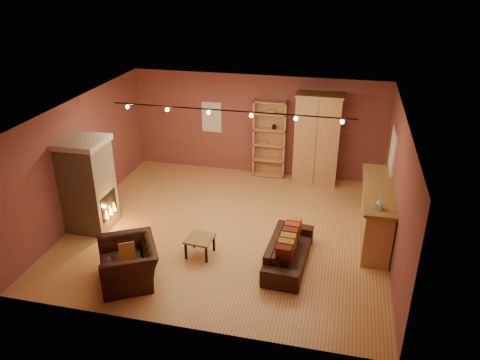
% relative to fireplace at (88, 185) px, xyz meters
% --- Properties ---
extents(floor, '(7.00, 7.00, 0.00)m').
position_rel_fireplace_xyz_m(floor, '(3.04, 0.60, -1.06)').
color(floor, '#AC703D').
rests_on(floor, ground).
extents(ceiling, '(7.00, 7.00, 0.00)m').
position_rel_fireplace_xyz_m(ceiling, '(3.04, 0.60, 1.74)').
color(ceiling, brown).
rests_on(ceiling, back_wall).
extents(back_wall, '(7.00, 0.02, 2.80)m').
position_rel_fireplace_xyz_m(back_wall, '(3.04, 3.85, 0.34)').
color(back_wall, brown).
rests_on(back_wall, floor).
extents(left_wall, '(0.02, 6.50, 2.80)m').
position_rel_fireplace_xyz_m(left_wall, '(-0.46, 0.60, 0.34)').
color(left_wall, brown).
rests_on(left_wall, floor).
extents(right_wall, '(0.02, 6.50, 2.80)m').
position_rel_fireplace_xyz_m(right_wall, '(6.54, 0.60, 0.34)').
color(right_wall, brown).
rests_on(right_wall, floor).
extents(fireplace, '(1.01, 0.98, 2.12)m').
position_rel_fireplace_xyz_m(fireplace, '(0.00, 0.00, 0.00)').
color(fireplace, tan).
rests_on(fireplace, floor).
extents(back_window, '(0.56, 0.04, 0.86)m').
position_rel_fireplace_xyz_m(back_window, '(1.74, 3.83, 0.49)').
color(back_window, silver).
rests_on(back_window, back_wall).
extents(bookcase, '(0.89, 0.35, 2.17)m').
position_rel_fireplace_xyz_m(bookcase, '(3.43, 3.74, 0.04)').
color(bookcase, tan).
rests_on(bookcase, floor).
extents(armoire, '(1.22, 0.69, 2.48)m').
position_rel_fireplace_xyz_m(armoire, '(4.72, 3.53, 0.18)').
color(armoire, tan).
rests_on(armoire, floor).
extents(bar_counter, '(0.67, 2.54, 1.21)m').
position_rel_fireplace_xyz_m(bar_counter, '(6.24, 0.96, -0.45)').
color(bar_counter, tan).
rests_on(bar_counter, floor).
extents(tissue_box, '(0.14, 0.14, 0.21)m').
position_rel_fireplace_xyz_m(tissue_box, '(6.19, 0.02, 0.24)').
color(tissue_box, '#8CC6E0').
rests_on(tissue_box, bar_counter).
extents(right_window, '(0.05, 0.90, 1.00)m').
position_rel_fireplace_xyz_m(right_window, '(6.51, 2.00, 0.59)').
color(right_window, silver).
rests_on(right_window, right_wall).
extents(loveseat, '(0.66, 1.93, 0.78)m').
position_rel_fireplace_xyz_m(loveseat, '(4.55, -0.42, -0.67)').
color(loveseat, black).
rests_on(loveseat, floor).
extents(armchair, '(1.27, 1.42, 1.04)m').
position_rel_fireplace_xyz_m(armchair, '(1.68, -1.66, -0.54)').
color(armchair, black).
rests_on(armchair, floor).
extents(coffee_table, '(0.57, 0.57, 0.41)m').
position_rel_fireplace_xyz_m(coffee_table, '(2.73, -0.55, -0.71)').
color(coffee_table, olive).
rests_on(coffee_table, floor).
extents(track_rail, '(5.20, 0.09, 0.13)m').
position_rel_fireplace_xyz_m(track_rail, '(3.04, 0.80, 1.63)').
color(track_rail, black).
rests_on(track_rail, ceiling).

